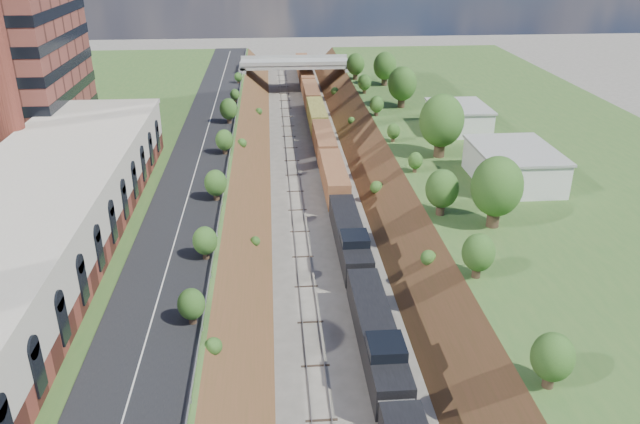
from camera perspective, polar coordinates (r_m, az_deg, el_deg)
platform_left at (r=87.23m, az=-22.59°, el=1.86°), size 44.00×180.00×5.00m
platform_right at (r=91.34m, az=20.75°, el=3.14°), size 44.00×180.00×5.00m
embankment_left at (r=83.94m, az=-7.91°, el=0.87°), size 10.00×180.00×10.00m
embankment_right at (r=85.38m, az=6.98°, el=1.34°), size 10.00×180.00×10.00m
rail_left_track at (r=83.78m, az=-2.18°, el=1.12°), size 1.58×180.00×0.18m
rail_right_track at (r=84.12m, az=1.36°, el=1.23°), size 1.58×180.00×0.18m
road at (r=82.50m, az=-11.24°, el=3.98°), size 8.00×180.00×0.10m
guardrail at (r=81.75m, az=-8.42°, el=4.38°), size 0.10×171.00×0.70m
commercial_building at (r=64.24m, az=-24.61°, el=-0.51°), size 14.30×62.30×7.00m
overpass at (r=141.88m, az=-2.29°, el=12.87°), size 24.50×8.30×7.40m
white_building_near at (r=79.24m, az=17.28°, el=3.98°), size 9.00×12.00×4.00m
white_building_far at (r=98.88m, az=12.53°, el=8.34°), size 8.00×10.00×3.60m
tree_right_large at (r=65.68m, az=15.87°, el=2.21°), size 5.25×5.25×7.61m
tree_left_crest at (r=45.64m, az=-11.81°, el=-11.08°), size 2.45×2.45×3.55m
freight_train at (r=97.90m, az=0.44°, el=6.14°), size 2.90×148.22×4.55m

